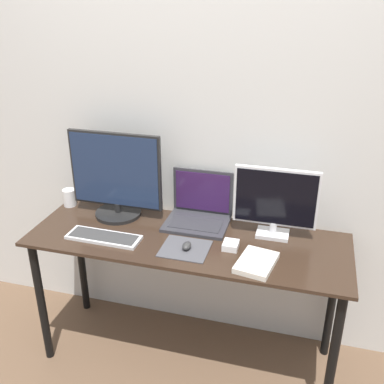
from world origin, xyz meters
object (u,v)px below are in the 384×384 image
object	(u,v)px
mug	(69,198)
power_brick	(231,245)
mouse	(187,246)
book	(256,263)
laptop	(199,210)
monitor_right	(275,201)
keyboard	(104,237)
monitor_left	(116,178)

from	to	relation	value
mug	power_brick	distance (m)	1.02
mouse	book	size ratio (longest dim) A/B	0.27
laptop	mouse	world-z (taller)	laptop
mouse	monitor_right	bearing A→B (deg)	33.08
laptop	book	xyz separation A→B (m)	(0.36, -0.35, -0.05)
monitor_right	keyboard	xyz separation A→B (m)	(-0.82, -0.27, -0.19)
monitor_right	book	world-z (taller)	monitor_right
monitor_right	mug	size ratio (longest dim) A/B	4.18
monitor_right	book	bearing A→B (deg)	-98.12
monitor_left	monitor_right	bearing A→B (deg)	0.01
mug	power_brick	xyz separation A→B (m)	(1.00, -0.22, -0.03)
mug	book	bearing A→B (deg)	-16.04
power_brick	book	bearing A→B (deg)	-38.23
laptop	power_brick	xyz separation A→B (m)	(0.22, -0.23, -0.05)
laptop	keyboard	xyz separation A→B (m)	(-0.42, -0.32, -0.06)
power_brick	monitor_right	bearing A→B (deg)	44.72
monitor_right	power_brick	size ratio (longest dim) A/B	4.97
monitor_left	book	bearing A→B (deg)	-19.77
keyboard	power_brick	bearing A→B (deg)	7.38
monitor_left	mug	size ratio (longest dim) A/B	5.17
keyboard	monitor_right	bearing A→B (deg)	17.85
monitor_left	power_brick	bearing A→B (deg)	-15.08
mouse	power_brick	size ratio (longest dim) A/B	0.80
laptop	mug	xyz separation A→B (m)	(-0.78, -0.02, -0.01)
monitor_left	laptop	distance (m)	0.49
mug	monitor_left	bearing A→B (deg)	-5.97
laptop	book	world-z (taller)	laptop
mouse	book	distance (m)	0.35
mug	power_brick	size ratio (longest dim) A/B	1.19
mouse	power_brick	world-z (taller)	mouse
laptop	book	distance (m)	0.51
book	monitor_right	bearing A→B (deg)	81.88
keyboard	mug	xyz separation A→B (m)	(-0.36, 0.30, 0.04)
monitor_right	book	xyz separation A→B (m)	(-0.04, -0.29, -0.18)
monitor_right	keyboard	size ratio (longest dim) A/B	1.09
laptop	power_brick	bearing A→B (deg)	-46.53
monitor_left	mug	distance (m)	0.37
monitor_left	power_brick	xyz separation A→B (m)	(0.68, -0.18, -0.21)
monitor_right	mug	bearing A→B (deg)	178.38
book	power_brick	xyz separation A→B (m)	(-0.14, 0.11, 0.00)
monitor_right	mouse	world-z (taller)	monitor_right
laptop	monitor_right	bearing A→B (deg)	-7.19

